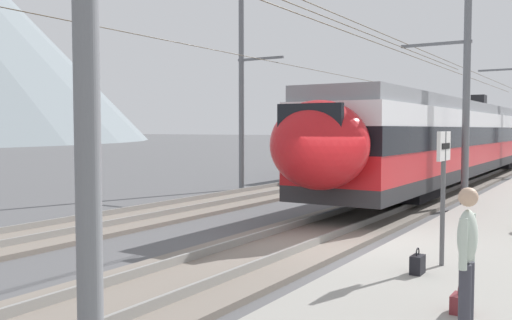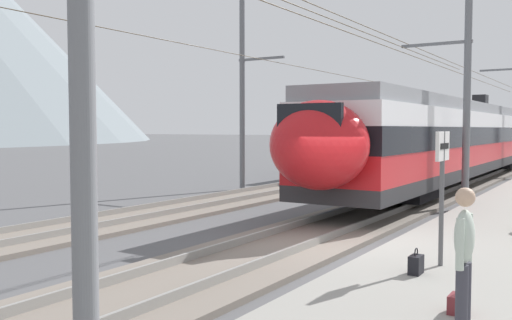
{
  "view_description": "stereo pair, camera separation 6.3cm",
  "coord_description": "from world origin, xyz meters",
  "px_view_note": "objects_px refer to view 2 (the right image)",
  "views": [
    {
      "loc": [
        -11.3,
        -4.91,
        2.68
      ],
      "look_at": [
        2.2,
        3.53,
        1.8
      ],
      "focal_mm": 39.48,
      "sensor_mm": 36.0,
      "label": 1
    },
    {
      "loc": [
        -11.27,
        -4.97,
        2.68
      ],
      "look_at": [
        2.2,
        3.53,
        1.8
      ],
      "focal_mm": 39.48,
      "sensor_mm": 36.0,
      "label": 2
    }
  ],
  "objects_px": {
    "train_near_platform": "(458,138)",
    "catenary_mast_west": "(68,2)",
    "train_far_track": "(410,135)",
    "handbag_near_sign": "(416,264)",
    "catenary_mast_far_side": "(245,92)",
    "passenger_walking": "(464,253)",
    "handbag_beside_passenger": "(457,303)",
    "platform_sign": "(442,168)",
    "catenary_mast_mid": "(462,91)"
  },
  "relations": [
    {
      "from": "catenary_mast_far_side",
      "to": "handbag_beside_passenger",
      "type": "xyz_separation_m",
      "value": [
        -13.34,
        -12.03,
        -3.83
      ]
    },
    {
      "from": "catenary_mast_west",
      "to": "train_near_platform",
      "type": "bearing_deg",
      "value": 4.47
    },
    {
      "from": "handbag_beside_passenger",
      "to": "handbag_near_sign",
      "type": "bearing_deg",
      "value": 31.53
    },
    {
      "from": "train_far_track",
      "to": "catenary_mast_west",
      "type": "distance_m",
      "value": 36.14
    },
    {
      "from": "catenary_mast_west",
      "to": "catenary_mast_mid",
      "type": "xyz_separation_m",
      "value": [
        16.1,
        -0.01,
        0.09
      ]
    },
    {
      "from": "passenger_walking",
      "to": "platform_sign",
      "type": "bearing_deg",
      "value": 18.22
    },
    {
      "from": "platform_sign",
      "to": "handbag_beside_passenger",
      "type": "bearing_deg",
      "value": -161.47
    },
    {
      "from": "train_near_platform",
      "to": "passenger_walking",
      "type": "bearing_deg",
      "value": -167.3
    },
    {
      "from": "catenary_mast_far_side",
      "to": "catenary_mast_mid",
      "type": "bearing_deg",
      "value": -96.7
    },
    {
      "from": "catenary_mast_west",
      "to": "passenger_walking",
      "type": "height_order",
      "value": "catenary_mast_west"
    },
    {
      "from": "handbag_near_sign",
      "to": "train_far_track",
      "type": "bearing_deg",
      "value": 17.18
    },
    {
      "from": "catenary_mast_mid",
      "to": "handbag_near_sign",
      "type": "xyz_separation_m",
      "value": [
        -10.6,
        -1.64,
        -3.45
      ]
    },
    {
      "from": "handbag_near_sign",
      "to": "platform_sign",
      "type": "bearing_deg",
      "value": -13.81
    },
    {
      "from": "train_far_track",
      "to": "handbag_beside_passenger",
      "type": "relative_size",
      "value": 74.03
    },
    {
      "from": "catenary_mast_west",
      "to": "handbag_beside_passenger",
      "type": "height_order",
      "value": "catenary_mast_west"
    },
    {
      "from": "passenger_walking",
      "to": "handbag_near_sign",
      "type": "distance_m",
      "value": 2.8
    },
    {
      "from": "train_near_platform",
      "to": "catenary_mast_mid",
      "type": "height_order",
      "value": "catenary_mast_mid"
    },
    {
      "from": "train_near_platform",
      "to": "catenary_mast_west",
      "type": "distance_m",
      "value": 24.46
    },
    {
      "from": "train_far_track",
      "to": "passenger_walking",
      "type": "bearing_deg",
      "value": -162.01
    },
    {
      "from": "train_near_platform",
      "to": "passenger_walking",
      "type": "relative_size",
      "value": 18.86
    },
    {
      "from": "train_far_track",
      "to": "catenary_mast_far_side",
      "type": "bearing_deg",
      "value": 174.29
    },
    {
      "from": "platform_sign",
      "to": "passenger_walking",
      "type": "distance_m",
      "value": 3.42
    },
    {
      "from": "catenary_mast_far_side",
      "to": "handbag_near_sign",
      "type": "distance_m",
      "value": 16.52
    },
    {
      "from": "train_far_track",
      "to": "catenary_mast_mid",
      "type": "relative_size",
      "value": 0.56
    },
    {
      "from": "catenary_mast_west",
      "to": "handbag_near_sign",
      "type": "relative_size",
      "value": 112.53
    },
    {
      "from": "catenary_mast_west",
      "to": "catenary_mast_mid",
      "type": "bearing_deg",
      "value": -0.02
    },
    {
      "from": "catenary_mast_west",
      "to": "catenary_mast_mid",
      "type": "relative_size",
      "value": 1.0
    },
    {
      "from": "train_far_track",
      "to": "passenger_walking",
      "type": "distance_m",
      "value": 33.86
    },
    {
      "from": "handbag_beside_passenger",
      "to": "train_near_platform",
      "type": "bearing_deg",
      "value": 12.54
    },
    {
      "from": "catenary_mast_far_side",
      "to": "handbag_beside_passenger",
      "type": "height_order",
      "value": "catenary_mast_far_side"
    },
    {
      "from": "train_far_track",
      "to": "platform_sign",
      "type": "height_order",
      "value": "train_far_track"
    },
    {
      "from": "train_far_track",
      "to": "catenary_mast_far_side",
      "type": "height_order",
      "value": "catenary_mast_far_side"
    },
    {
      "from": "train_near_platform",
      "to": "handbag_beside_passenger",
      "type": "relative_size",
      "value": 87.42
    },
    {
      "from": "platform_sign",
      "to": "catenary_mast_far_side",
      "type": "bearing_deg",
      "value": 45.78
    },
    {
      "from": "catenary_mast_west",
      "to": "platform_sign",
      "type": "bearing_deg",
      "value": -16.29
    },
    {
      "from": "train_near_platform",
      "to": "handbag_beside_passenger",
      "type": "bearing_deg",
      "value": -167.46
    },
    {
      "from": "passenger_walking",
      "to": "handbag_beside_passenger",
      "type": "height_order",
      "value": "passenger_walking"
    },
    {
      "from": "catenary_mast_mid",
      "to": "platform_sign",
      "type": "relative_size",
      "value": 21.03
    },
    {
      "from": "train_far_track",
      "to": "catenary_mast_west",
      "type": "relative_size",
      "value": 0.56
    },
    {
      "from": "train_near_platform",
      "to": "train_far_track",
      "type": "height_order",
      "value": "same"
    },
    {
      "from": "train_far_track",
      "to": "catenary_mast_west",
      "type": "xyz_separation_m",
      "value": [
        -35.31,
        -7.57,
        1.62
      ]
    },
    {
      "from": "handbag_beside_passenger",
      "to": "handbag_near_sign",
      "type": "relative_size",
      "value": 0.84
    },
    {
      "from": "catenary_mast_west",
      "to": "platform_sign",
      "type": "distance_m",
      "value": 6.8
    },
    {
      "from": "train_far_track",
      "to": "platform_sign",
      "type": "distance_m",
      "value": 30.51
    },
    {
      "from": "handbag_beside_passenger",
      "to": "handbag_near_sign",
      "type": "xyz_separation_m",
      "value": [
        1.64,
        1.01,
        0.03
      ]
    },
    {
      "from": "train_far_track",
      "to": "handbag_near_sign",
      "type": "xyz_separation_m",
      "value": [
        -29.81,
        -9.21,
        -1.74
      ]
    },
    {
      "from": "train_far_track",
      "to": "catenary_mast_far_side",
      "type": "distance_m",
      "value": 18.31
    },
    {
      "from": "train_far_track",
      "to": "train_near_platform",
      "type": "bearing_deg",
      "value": -152.69
    },
    {
      "from": "train_near_platform",
      "to": "catenary_mast_far_side",
      "type": "distance_m",
      "value": 10.53
    },
    {
      "from": "catenary_mast_mid",
      "to": "platform_sign",
      "type": "bearing_deg",
      "value": -169.43
    }
  ]
}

